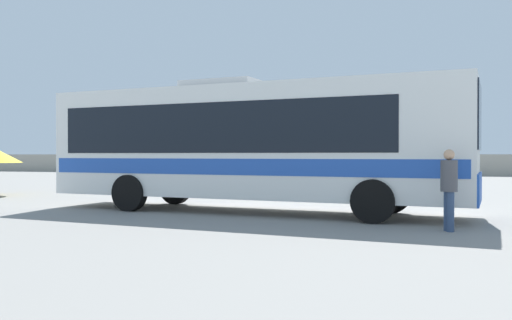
# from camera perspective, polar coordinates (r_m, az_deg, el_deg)

# --- Properties ---
(ground_plane) EXTENTS (300.00, 300.00, 0.00)m
(ground_plane) POSITION_cam_1_polar(r_m,az_deg,el_deg) (25.91, 3.89, -3.01)
(ground_plane) COLOR gray
(perimeter_wall) EXTENTS (80.00, 0.30, 1.64)m
(perimeter_wall) POSITION_cam_1_polar(r_m,az_deg,el_deg) (44.80, 9.29, -0.46)
(perimeter_wall) COLOR #9E998C
(perimeter_wall) RESTS_ON ground_plane
(coach_bus_white_blue) EXTENTS (12.15, 4.01, 3.73)m
(coach_bus_white_blue) POSITION_cam_1_polar(r_m,az_deg,el_deg) (15.43, -0.96, 1.95)
(coach_bus_white_blue) COLOR white
(coach_bus_white_blue) RESTS_ON ground_plane
(attendant_by_bus_door) EXTENTS (0.44, 0.44, 1.73)m
(attendant_by_bus_door) POSITION_cam_1_polar(r_m,az_deg,el_deg) (12.17, 19.51, -2.47)
(attendant_by_bus_door) COLOR #33476B
(attendant_by_bus_door) RESTS_ON ground_plane
(parked_car_leftmost_dark_blue) EXTENTS (4.33, 2.29, 1.40)m
(parked_car_leftmost_dark_blue) POSITION_cam_1_polar(r_m,az_deg,el_deg) (43.64, -6.74, -0.57)
(parked_car_leftmost_dark_blue) COLOR navy
(parked_car_leftmost_dark_blue) RESTS_ON ground_plane
(parked_car_second_red) EXTENTS (4.70, 2.24, 1.42)m
(parked_car_second_red) POSITION_cam_1_polar(r_m,az_deg,el_deg) (42.66, 0.12, -0.58)
(parked_car_second_red) COLOR red
(parked_car_second_red) RESTS_ON ground_plane
(utility_pole_near) EXTENTS (1.80, 0.24, 8.16)m
(utility_pole_near) POSITION_cam_1_polar(r_m,az_deg,el_deg) (50.38, -0.73, 3.57)
(utility_pole_near) COLOR #4C3823
(utility_pole_near) RESTS_ON ground_plane
(roadside_tree_left) EXTENTS (3.55, 3.55, 5.51)m
(roadside_tree_left) POSITION_cam_1_polar(r_m,az_deg,el_deg) (52.31, -6.04, 3.15)
(roadside_tree_left) COLOR brown
(roadside_tree_left) RESTS_ON ground_plane
(roadside_tree_midleft) EXTENTS (3.28, 3.28, 4.96)m
(roadside_tree_midleft) POSITION_cam_1_polar(r_m,az_deg,el_deg) (51.16, 4.83, 2.72)
(roadside_tree_midleft) COLOR brown
(roadside_tree_midleft) RESTS_ON ground_plane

